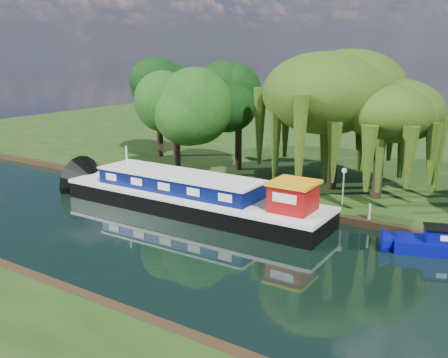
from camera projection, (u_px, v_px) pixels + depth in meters
The scene contains 11 objects.
ground at pixel (261, 261), 26.09m from camera, with size 120.00×120.00×0.00m, color black.
far_bank at pixel (416, 151), 53.57m from camera, with size 120.00×52.00×0.45m, color black.
dutch_barge at pixel (193, 197), 33.87m from camera, with size 19.63×4.58×4.13m.
red_dinghy at pixel (201, 201), 36.48m from camera, with size 2.50×3.50×0.72m, color maroon.
willow_left at pixel (337, 94), 36.42m from camera, with size 8.23×8.23×9.87m.
willow_right at pixel (382, 121), 34.40m from camera, with size 6.20×6.20×7.56m.
tree_far_left at pixel (176, 106), 40.38m from camera, with size 5.38×5.38×8.66m.
tree_far_back at pixel (159, 95), 48.61m from camera, with size 5.18×5.18×8.70m.
tree_far_mid at pixel (239, 102), 42.98m from camera, with size 5.25×5.25×8.59m.
lamppost at pixel (344, 176), 33.73m from camera, with size 0.36×0.36×2.56m.
mooring_posts at pixel (317, 202), 32.92m from camera, with size 19.16×0.16×1.00m.
Camera 1 is at (11.66, -21.31, 10.62)m, focal length 40.00 mm.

